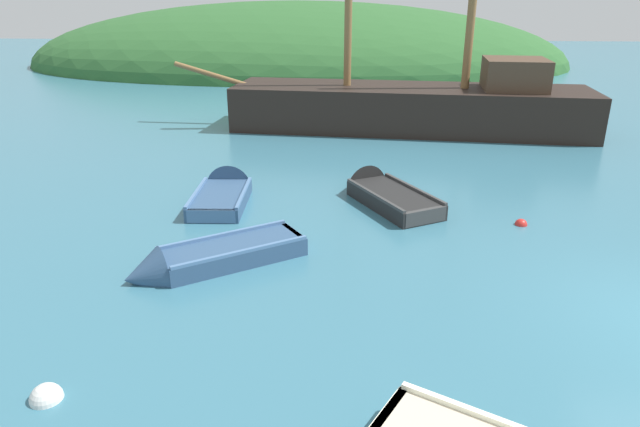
{
  "coord_description": "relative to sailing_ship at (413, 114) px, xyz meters",
  "views": [
    {
      "loc": [
        -5.46,
        -8.0,
        4.92
      ],
      "look_at": [
        -6.19,
        3.86,
        0.28
      ],
      "focal_mm": 31.53,
      "sensor_mm": 36.0,
      "label": 1
    }
  ],
  "objects": [
    {
      "name": "rowboat_far",
      "position": [
        -1.51,
        -8.16,
        -0.47
      ],
      "size": [
        2.68,
        3.5,
        1.17
      ],
      "rotation": [
        0.0,
        0.0,
        2.08
      ],
      "color": "black",
      "rests_on": "ground"
    },
    {
      "name": "shore_hill",
      "position": [
        -6.72,
        21.73,
        -0.6
      ],
      "size": [
        39.71,
        23.22,
        9.08
      ],
      "primitive_type": "ellipsoid",
      "color": "#2D602D",
      "rests_on": "ground"
    },
    {
      "name": "buoy_white",
      "position": [
        -6.19,
        -16.1,
        -0.6
      ],
      "size": [
        0.43,
        0.43,
        0.43
      ],
      "primitive_type": "sphere",
      "color": "white",
      "rests_on": "ground"
    },
    {
      "name": "rowboat_near_dock",
      "position": [
        -5.56,
        -8.33,
        -0.49
      ],
      "size": [
        1.35,
        2.98,
        1.19
      ],
      "rotation": [
        0.0,
        0.0,
        1.61
      ],
      "color": "#335175",
      "rests_on": "ground"
    },
    {
      "name": "sailing_ship",
      "position": [
        0.0,
        0.0,
        0.0
      ],
      "size": [
        16.22,
        4.64,
        10.64
      ],
      "rotation": [
        0.0,
        0.0,
        3.04
      ],
      "color": "black",
      "rests_on": "ground"
    },
    {
      "name": "buoy_red",
      "position": [
        1.61,
        -9.65,
        -0.6
      ],
      "size": [
        0.28,
        0.28,
        0.28
      ],
      "primitive_type": "sphere",
      "color": "red",
      "rests_on": "ground"
    },
    {
      "name": "rowboat_center",
      "position": [
        -5.03,
        -12.19,
        -0.48
      ],
      "size": [
        3.47,
        2.79,
        0.99
      ],
      "rotation": [
        0.0,
        0.0,
        3.73
      ],
      "color": "#335175",
      "rests_on": "ground"
    }
  ]
}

